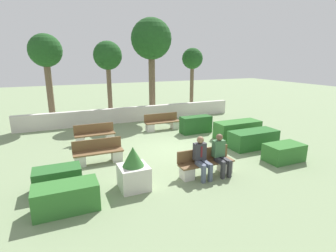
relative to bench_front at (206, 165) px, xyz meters
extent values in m
plane|color=gray|center=(-0.02, 2.53, -0.32)|extent=(60.00, 60.00, 0.00)
cube|color=beige|center=(-0.02, 8.03, 0.11)|extent=(12.78, 0.30, 0.87)
cube|color=brown|center=(0.00, -0.04, 0.09)|extent=(1.87, 0.44, 0.05)
cube|color=brown|center=(0.00, 0.20, 0.31)|extent=(1.87, 0.04, 0.40)
cube|color=beige|center=(-0.71, -0.04, -0.13)|extent=(0.36, 0.40, 0.38)
cube|color=beige|center=(0.71, -0.04, -0.13)|extent=(0.36, 0.40, 0.38)
cube|color=brown|center=(-2.79, 4.69, 0.09)|extent=(1.73, 0.44, 0.05)
cube|color=brown|center=(-2.79, 4.94, 0.31)|extent=(1.73, 0.04, 0.40)
cube|color=beige|center=(-3.43, 4.69, -0.13)|extent=(0.36, 0.40, 0.38)
cube|color=beige|center=(-2.16, 4.69, -0.13)|extent=(0.36, 0.40, 0.38)
cube|color=brown|center=(0.80, 5.61, 0.09)|extent=(1.87, 0.44, 0.05)
cube|color=brown|center=(0.80, 5.85, 0.31)|extent=(1.87, 0.04, 0.40)
cube|color=beige|center=(0.10, 5.61, -0.13)|extent=(0.36, 0.40, 0.38)
cube|color=beige|center=(1.50, 5.61, -0.13)|extent=(0.36, 0.40, 0.38)
cube|color=brown|center=(-3.02, 2.35, 0.09)|extent=(1.75, 0.44, 0.05)
cube|color=brown|center=(-3.02, 2.59, 0.31)|extent=(1.75, 0.04, 0.40)
cube|color=beige|center=(-3.66, 2.35, -0.13)|extent=(0.36, 0.40, 0.38)
cube|color=beige|center=(-2.37, 2.35, -0.13)|extent=(0.36, 0.40, 0.38)
cube|color=#515B70|center=(-0.36, -0.25, 0.18)|extent=(0.14, 0.46, 0.13)
cube|color=#515B70|center=(-0.16, -0.25, 0.18)|extent=(0.14, 0.46, 0.13)
cube|color=#515B70|center=(-0.38, -0.48, -0.04)|extent=(0.11, 0.11, 0.56)
cube|color=#515B70|center=(-0.14, -0.48, -0.04)|extent=(0.11, 0.11, 0.56)
cube|color=#333338|center=(-0.26, -0.01, 0.51)|extent=(0.38, 0.22, 0.54)
sphere|color=#936B4C|center=(-0.26, -0.03, 0.89)|extent=(0.22, 0.22, 0.22)
cube|color=maroon|center=(-0.26, -0.13, 0.53)|extent=(0.06, 0.01, 0.35)
cube|color=#333338|center=(0.34, -0.25, 0.18)|extent=(0.14, 0.46, 0.13)
cube|color=#333338|center=(0.54, -0.25, 0.18)|extent=(0.14, 0.46, 0.13)
cube|color=#333338|center=(0.32, -0.48, -0.04)|extent=(0.11, 0.11, 0.56)
cube|color=#333338|center=(0.56, -0.48, -0.04)|extent=(0.11, 0.11, 0.56)
cube|color=#3D6B42|center=(0.44, -0.01, 0.51)|extent=(0.38, 0.22, 0.54)
sphere|color=brown|center=(0.44, -0.03, 0.89)|extent=(0.22, 0.22, 0.22)
cube|color=#33702D|center=(3.24, -0.13, 0.00)|extent=(1.39, 0.83, 0.64)
cube|color=#235623|center=(2.12, 4.42, 0.10)|extent=(1.56, 0.62, 0.84)
cube|color=#33702D|center=(-4.24, -0.40, 0.02)|extent=(1.54, 0.74, 0.69)
cube|color=#286028|center=(-4.41, 0.81, 0.01)|extent=(1.28, 0.70, 0.66)
cube|color=#33702D|center=(3.51, 2.90, 0.07)|extent=(2.19, 0.87, 0.79)
cube|color=#286028|center=(3.22, 1.49, 0.04)|extent=(2.06, 0.87, 0.73)
cube|color=beige|center=(-2.40, 0.03, 0.03)|extent=(0.82, 0.82, 0.69)
cone|color=#387533|center=(-2.40, 0.03, 0.66)|extent=(0.62, 0.62, 0.57)
cylinder|color=brown|center=(-4.47, 9.16, 1.47)|extent=(0.34, 0.34, 3.58)
sphere|color=#1E4C1E|center=(-4.47, 9.16, 3.73)|extent=(1.74, 1.74, 1.74)
cylinder|color=brown|center=(-1.26, 8.75, 1.36)|extent=(0.26, 0.26, 3.36)
sphere|color=#1E4C1E|center=(-1.26, 8.75, 3.48)|extent=(1.61, 1.61, 1.61)
cylinder|color=brown|center=(1.47, 8.98, 1.73)|extent=(0.40, 0.40, 4.11)
sphere|color=#1E4C1E|center=(1.47, 8.98, 4.47)|extent=(2.47, 2.47, 2.47)
cylinder|color=brown|center=(4.46, 9.21, 1.30)|extent=(0.25, 0.25, 3.25)
sphere|color=#1E4C1E|center=(4.46, 9.21, 3.31)|extent=(1.38, 1.38, 1.38)
camera|label=1|loc=(-4.25, -6.70, 3.35)|focal=28.00mm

